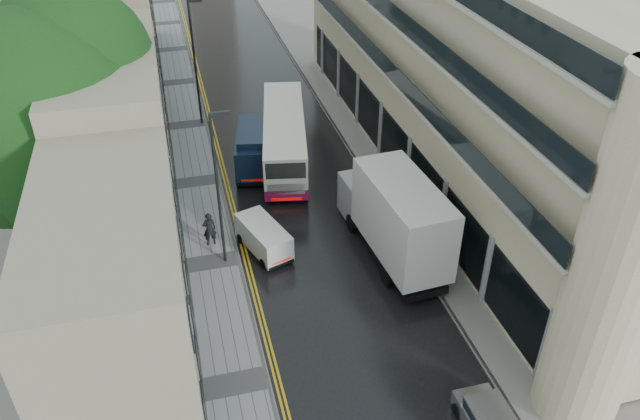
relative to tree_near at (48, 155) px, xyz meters
name	(u,v)px	position (x,y,z in m)	size (l,w,h in m)	color
road	(289,171)	(12.50, 7.50, -6.94)	(9.00, 85.00, 0.02)	black
left_sidewalk	(198,182)	(6.65, 7.50, -6.89)	(2.70, 85.00, 0.12)	gray
right_sidewalk	(369,160)	(17.90, 7.50, -6.89)	(1.80, 85.00, 0.12)	slate
old_shop_row	(123,83)	(3.05, 10.00, -0.95)	(4.50, 56.00, 12.00)	gray
modern_block	(459,61)	(22.80, 6.00, 0.05)	(8.00, 40.00, 14.00)	beige
tree_near	(48,155)	(0.00, 0.00, 0.00)	(10.56, 10.56, 13.89)	black
tree_far	(76,66)	(0.30, 13.00, -0.72)	(9.24, 9.24, 12.46)	black
cream_bus	(266,162)	(10.79, 6.24, -5.37)	(2.58, 11.37, 3.10)	silver
white_lorry	(389,245)	(14.79, -4.62, -4.53)	(2.74, 9.14, 4.80)	silver
white_van	(263,255)	(9.14, -1.85, -6.09)	(1.58, 3.68, 1.67)	silver
navy_van	(237,162)	(9.09, 6.93, -5.47)	(2.29, 5.72, 2.92)	black
pedestrian	(209,229)	(6.71, 0.74, -5.83)	(0.73, 0.48, 1.99)	black
lamp_post_near	(218,193)	(7.27, -0.87, -2.64)	(0.94, 0.21, 8.36)	black
lamp_post_far	(195,65)	(7.69, 15.81, -2.37)	(1.00, 0.22, 8.90)	black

